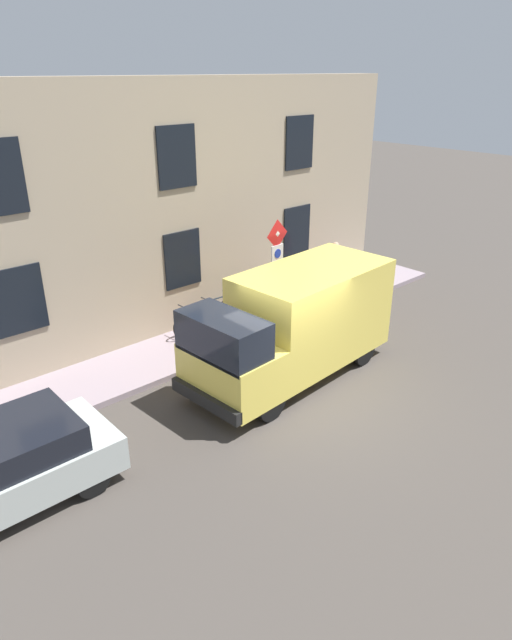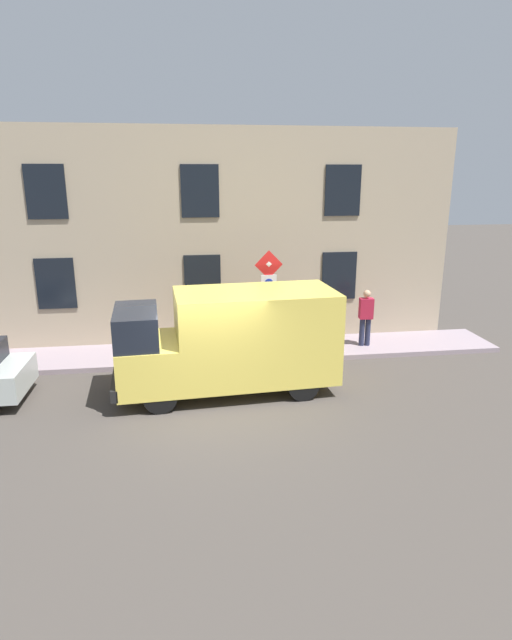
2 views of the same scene
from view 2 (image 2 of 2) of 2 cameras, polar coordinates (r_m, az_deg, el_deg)
name	(u,v)px [view 2 (image 2 of 2)]	position (r m, az deg, el deg)	size (l,w,h in m)	color
ground_plane	(213,406)	(12.10, -4.79, -9.47)	(80.00, 80.00, 0.00)	#46403A
sidewalk_slab	(206,353)	(15.32, -5.58, -3.63)	(1.98, 17.55, 0.14)	gray
building_facade	(201,239)	(15.89, -6.12, 8.90)	(0.75, 15.55, 6.51)	tan
sign_post_stacked	(268,293)	(14.19, 1.40, 3.01)	(0.17, 0.56, 2.93)	#474C47
delivery_van	(231,339)	(12.41, -2.77, -2.15)	(2.35, 5.45, 2.50)	#EFD555
bicycle_purple	(280,331)	(15.84, 2.64, -1.23)	(0.46, 1.71, 0.89)	black
bicycle_green	(255,332)	(15.73, -0.06, -1.34)	(0.46, 1.71, 0.89)	black
bicycle_black	(231,333)	(15.64, -2.80, -1.45)	(0.46, 1.71, 0.89)	black
bicycle_red	(206,334)	(15.60, -5.56, -1.57)	(0.46, 1.71, 0.89)	black
pedestrian	(366,316)	(15.76, 12.08, 0.46)	(0.29, 0.42, 1.72)	#262B47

